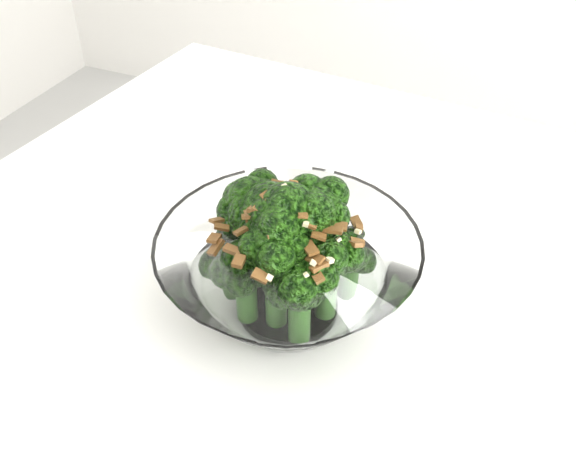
% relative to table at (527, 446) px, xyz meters
% --- Properties ---
extents(table, '(1.27, 0.91, 0.75)m').
position_rel_table_xyz_m(table, '(0.00, 0.00, 0.00)').
color(table, white).
rests_on(table, ground).
extents(broccoli_dish, '(0.21, 0.21, 0.13)m').
position_rel_table_xyz_m(broccoli_dish, '(-0.21, 0.00, 0.12)').
color(broccoli_dish, white).
rests_on(broccoli_dish, table).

